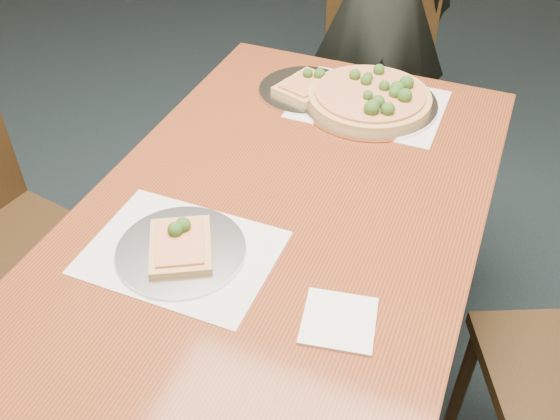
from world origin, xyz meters
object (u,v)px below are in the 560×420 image
at_px(dining_table, 280,239).
at_px(slice_plate_far, 306,88).
at_px(chair_far, 379,81).
at_px(pizza_pan, 371,98).
at_px(diner, 380,9).
at_px(slice_plate_near, 181,247).

distance_m(dining_table, slice_plate_far, 0.56).
distance_m(chair_far, pizza_pan, 0.63).
distance_m(chair_far, slice_plate_far, 0.62).
relative_size(chair_far, diner, 0.60).
relative_size(dining_table, slice_plate_far, 5.36).
bearing_deg(dining_table, pizza_pan, 82.90).
relative_size(slice_plate_near, slice_plate_far, 1.00).
height_order(dining_table, slice_plate_far, slice_plate_far).
bearing_deg(slice_plate_near, slice_plate_far, 89.09).
xyz_separation_m(diner, slice_plate_near, (-0.06, -1.38, 0.00)).
height_order(chair_far, diner, diner).
xyz_separation_m(chair_far, slice_plate_far, (-0.09, -0.56, 0.25)).
bearing_deg(slice_plate_far, dining_table, -75.96).
bearing_deg(dining_table, slice_plate_far, 104.04).
height_order(dining_table, diner, diner).
distance_m(chair_far, diner, 0.26).
height_order(diner, pizza_pan, diner).
xyz_separation_m(diner, pizza_pan, (0.15, -0.64, 0.01)).
bearing_deg(slice_plate_far, chair_far, 80.43).
height_order(slice_plate_near, slice_plate_far, slice_plate_near).
bearing_deg(slice_plate_near, dining_table, 55.29).
xyz_separation_m(chair_far, diner, (-0.05, 0.08, 0.25)).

